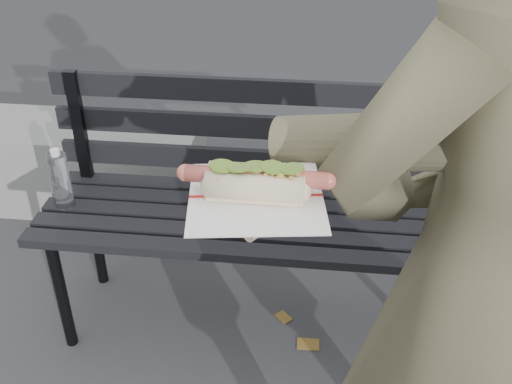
% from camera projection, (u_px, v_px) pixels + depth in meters
% --- Properties ---
extents(park_bench, '(1.50, 0.44, 0.88)m').
position_uv_depth(park_bench, '(262.00, 193.00, 1.99)').
color(park_bench, black).
rests_on(park_bench, ground).
extents(concrete_block, '(1.20, 0.40, 0.40)m').
position_uv_depth(concrete_block, '(74.00, 164.00, 2.82)').
color(concrete_block, slate).
rests_on(concrete_block, ground).
extents(person, '(0.76, 0.63, 1.78)m').
position_uv_depth(person, '(486.00, 293.00, 1.04)').
color(person, brown).
rests_on(person, ground).
extents(held_hotdog, '(0.62, 0.32, 0.20)m').
position_uv_depth(held_hotdog, '(392.00, 154.00, 0.87)').
color(held_hotdog, brown).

